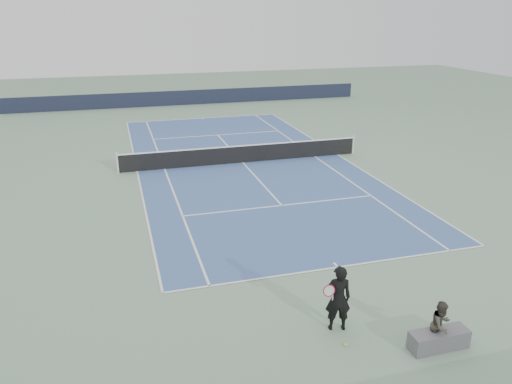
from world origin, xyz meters
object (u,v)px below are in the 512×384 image
object	(u,v)px
tennis_ball	(345,345)
spectator_bench	(440,332)
tennis_net	(243,154)
tennis_player	(338,298)

from	to	relation	value
tennis_ball	spectator_bench	bearing A→B (deg)	-17.54
tennis_net	tennis_ball	bearing A→B (deg)	-95.48
spectator_bench	tennis_player	bearing A→B (deg)	145.42
tennis_net	tennis_ball	xyz separation A→B (m)	(-1.49, -15.52, -0.47)
tennis_net	spectator_bench	xyz separation A→B (m)	(0.62, -16.19, -0.05)
tennis_player	spectator_bench	size ratio (longest dim) A/B	1.17
tennis_player	tennis_ball	size ratio (longest dim) A/B	25.15
tennis_net	tennis_player	xyz separation A→B (m)	(-1.40, -14.80, 0.39)
tennis_player	spectator_bench	distance (m)	2.49
tennis_ball	spectator_bench	size ratio (longest dim) A/B	0.05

